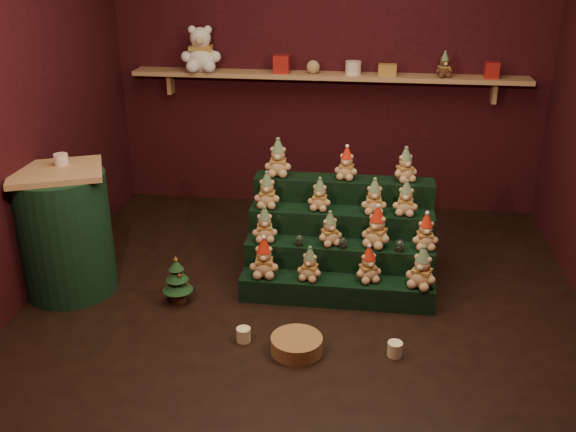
# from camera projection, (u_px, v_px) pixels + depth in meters

# --- Properties ---
(ground) EXTENTS (4.00, 4.00, 0.00)m
(ground) POSITION_uv_depth(u_px,v_px,m) (303.00, 306.00, 4.63)
(ground) COLOR black
(ground) RESTS_ON ground
(back_wall) EXTENTS (4.00, 0.10, 2.80)m
(back_wall) POSITION_uv_depth(u_px,v_px,m) (329.00, 61.00, 5.95)
(back_wall) COLOR black
(back_wall) RESTS_ON ground
(front_wall) EXTENTS (4.00, 0.10, 2.80)m
(front_wall) POSITION_uv_depth(u_px,v_px,m) (242.00, 263.00, 2.21)
(front_wall) COLOR black
(front_wall) RESTS_ON ground
(left_wall) EXTENTS (0.10, 4.00, 2.80)m
(left_wall) POSITION_uv_depth(u_px,v_px,m) (4.00, 106.00, 4.33)
(left_wall) COLOR black
(left_wall) RESTS_ON ground
(back_shelf) EXTENTS (3.60, 0.26, 0.24)m
(back_shelf) POSITION_uv_depth(u_px,v_px,m) (327.00, 76.00, 5.83)
(back_shelf) COLOR tan
(back_shelf) RESTS_ON ground
(riser_tier_front) EXTENTS (1.40, 0.22, 0.18)m
(riser_tier_front) POSITION_uv_depth(u_px,v_px,m) (336.00, 291.00, 4.65)
(riser_tier_front) COLOR black
(riser_tier_front) RESTS_ON ground
(riser_tier_midfront) EXTENTS (1.40, 0.22, 0.36)m
(riser_tier_midfront) POSITION_uv_depth(u_px,v_px,m) (338.00, 266.00, 4.82)
(riser_tier_midfront) COLOR black
(riser_tier_midfront) RESTS_ON ground
(riser_tier_midback) EXTENTS (1.40, 0.22, 0.54)m
(riser_tier_midback) POSITION_uv_depth(u_px,v_px,m) (340.00, 242.00, 4.98)
(riser_tier_midback) COLOR black
(riser_tier_midback) RESTS_ON ground
(riser_tier_back) EXTENTS (1.40, 0.22, 0.72)m
(riser_tier_back) POSITION_uv_depth(u_px,v_px,m) (342.00, 221.00, 5.15)
(riser_tier_back) COLOR black
(riser_tier_back) RESTS_ON ground
(teddy_0) EXTENTS (0.22, 0.20, 0.29)m
(teddy_0) POSITION_uv_depth(u_px,v_px,m) (264.00, 258.00, 4.61)
(teddy_0) COLOR tan
(teddy_0) RESTS_ON riser_tier_front
(teddy_1) EXTENTS (0.21, 0.20, 0.25)m
(teddy_1) POSITION_uv_depth(u_px,v_px,m) (310.00, 264.00, 4.58)
(teddy_1) COLOR tan
(teddy_1) RESTS_ON riser_tier_front
(teddy_2) EXTENTS (0.24, 0.23, 0.26)m
(teddy_2) POSITION_uv_depth(u_px,v_px,m) (368.00, 264.00, 4.56)
(teddy_2) COLOR tan
(teddy_2) RESTS_ON riser_tier_front
(teddy_3) EXTENTS (0.28, 0.27, 0.30)m
(teddy_3) POSITION_uv_depth(u_px,v_px,m) (422.00, 267.00, 4.47)
(teddy_3) COLOR tan
(teddy_3) RESTS_ON riser_tier_front
(teddy_4) EXTENTS (0.22, 0.20, 0.27)m
(teddy_4) POSITION_uv_depth(u_px,v_px,m) (265.00, 224.00, 4.75)
(teddy_4) COLOR tan
(teddy_4) RESTS_ON riser_tier_midfront
(teddy_5) EXTENTS (0.24, 0.23, 0.25)m
(teddy_5) POSITION_uv_depth(u_px,v_px,m) (330.00, 228.00, 4.70)
(teddy_5) COLOR tan
(teddy_5) RESTS_ON riser_tier_midfront
(teddy_6) EXTENTS (0.28, 0.27, 0.30)m
(teddy_6) POSITION_uv_depth(u_px,v_px,m) (377.00, 227.00, 4.66)
(teddy_6) COLOR tan
(teddy_6) RESTS_ON riser_tier_midfront
(teddy_7) EXTENTS (0.21, 0.19, 0.27)m
(teddy_7) POSITION_uv_depth(u_px,v_px,m) (426.00, 231.00, 4.63)
(teddy_7) COLOR tan
(teddy_7) RESTS_ON riser_tier_midfront
(teddy_8) EXTENTS (0.20, 0.18, 0.28)m
(teddy_8) POSITION_uv_depth(u_px,v_px,m) (267.00, 190.00, 4.89)
(teddy_8) COLOR tan
(teddy_8) RESTS_ON riser_tier_midback
(teddy_9) EXTENTS (0.19, 0.18, 0.25)m
(teddy_9) POSITION_uv_depth(u_px,v_px,m) (320.00, 194.00, 4.85)
(teddy_9) COLOR tan
(teddy_9) RESTS_ON riser_tier_midback
(teddy_10) EXTENTS (0.20, 0.18, 0.27)m
(teddy_10) POSITION_uv_depth(u_px,v_px,m) (374.00, 196.00, 4.78)
(teddy_10) COLOR tan
(teddy_10) RESTS_ON riser_tier_midback
(teddy_11) EXTENTS (0.20, 0.18, 0.26)m
(teddy_11) POSITION_uv_depth(u_px,v_px,m) (406.00, 198.00, 4.76)
(teddy_11) COLOR tan
(teddy_11) RESTS_ON riser_tier_midback
(teddy_12) EXTENTS (0.22, 0.20, 0.29)m
(teddy_12) POSITION_uv_depth(u_px,v_px,m) (278.00, 158.00, 5.01)
(teddy_12) COLOR tan
(teddy_12) RESTS_ON riser_tier_back
(teddy_13) EXTENTS (0.21, 0.19, 0.25)m
(teddy_13) POSITION_uv_depth(u_px,v_px,m) (347.00, 163.00, 4.95)
(teddy_13) COLOR tan
(teddy_13) RESTS_ON riser_tier_back
(teddy_14) EXTENTS (0.24, 0.23, 0.26)m
(teddy_14) POSITION_uv_depth(u_px,v_px,m) (405.00, 165.00, 4.90)
(teddy_14) COLOR tan
(teddy_14) RESTS_ON riser_tier_back
(snow_globe_a) EXTENTS (0.06, 0.06, 0.08)m
(snow_globe_a) POSITION_uv_depth(u_px,v_px,m) (299.00, 240.00, 4.71)
(snow_globe_a) COLOR black
(snow_globe_a) RESTS_ON riser_tier_midfront
(snow_globe_b) EXTENTS (0.06, 0.06, 0.08)m
(snow_globe_b) POSITION_uv_depth(u_px,v_px,m) (343.00, 243.00, 4.67)
(snow_globe_b) COLOR black
(snow_globe_b) RESTS_ON riser_tier_midfront
(snow_globe_c) EXTENTS (0.07, 0.07, 0.09)m
(snow_globe_c) POSITION_uv_depth(u_px,v_px,m) (400.00, 245.00, 4.62)
(snow_globe_c) COLOR black
(snow_globe_c) RESTS_ON riser_tier_midfront
(side_table) EXTENTS (0.78, 0.72, 0.96)m
(side_table) POSITION_uv_depth(u_px,v_px,m) (65.00, 232.00, 4.68)
(side_table) COLOR tan
(side_table) RESTS_ON ground
(table_ornament) EXTENTS (0.10, 0.10, 0.08)m
(table_ornament) POSITION_uv_depth(u_px,v_px,m) (61.00, 159.00, 4.56)
(table_ornament) COLOR beige
(table_ornament) RESTS_ON side_table
(mini_christmas_tree) EXTENTS (0.22, 0.22, 0.37)m
(mini_christmas_tree) POSITION_uv_depth(u_px,v_px,m) (177.00, 280.00, 4.61)
(mini_christmas_tree) COLOR #452B18
(mini_christmas_tree) RESTS_ON ground
(mug_left) EXTENTS (0.09, 0.09, 0.09)m
(mug_left) POSITION_uv_depth(u_px,v_px,m) (244.00, 335.00, 4.21)
(mug_left) COLOR #F5F0B5
(mug_left) RESTS_ON ground
(mug_right) EXTENTS (0.10, 0.10, 0.10)m
(mug_right) POSITION_uv_depth(u_px,v_px,m) (395.00, 349.00, 4.06)
(mug_right) COLOR #F5F0B5
(mug_right) RESTS_ON ground
(wicker_basket) EXTENTS (0.34, 0.34, 0.10)m
(wicker_basket) POSITION_uv_depth(u_px,v_px,m) (297.00, 345.00, 4.09)
(wicker_basket) COLOR olive
(wicker_basket) RESTS_ON ground
(white_bear) EXTENTS (0.41, 0.38, 0.51)m
(white_bear) POSITION_uv_depth(u_px,v_px,m) (201.00, 43.00, 5.83)
(white_bear) COLOR white
(white_bear) RESTS_ON back_shelf
(brown_bear) EXTENTS (0.19, 0.18, 0.22)m
(brown_bear) POSITION_uv_depth(u_px,v_px,m) (444.00, 65.00, 5.62)
(brown_bear) COLOR #462817
(brown_bear) RESTS_ON back_shelf
(gift_tin_red_a) EXTENTS (0.14, 0.14, 0.16)m
(gift_tin_red_a) POSITION_uv_depth(u_px,v_px,m) (282.00, 64.00, 5.81)
(gift_tin_red_a) COLOR #AE201A
(gift_tin_red_a) RESTS_ON back_shelf
(gift_tin_cream) EXTENTS (0.14, 0.14, 0.12)m
(gift_tin_cream) POSITION_uv_depth(u_px,v_px,m) (353.00, 68.00, 5.74)
(gift_tin_cream) COLOR beige
(gift_tin_cream) RESTS_ON back_shelf
(gift_tin_red_b) EXTENTS (0.12, 0.12, 0.14)m
(gift_tin_red_b) POSITION_uv_depth(u_px,v_px,m) (492.00, 70.00, 5.59)
(gift_tin_red_b) COLOR #AE201A
(gift_tin_red_b) RESTS_ON back_shelf
(shelf_plush_ball) EXTENTS (0.12, 0.12, 0.12)m
(shelf_plush_ball) POSITION_uv_depth(u_px,v_px,m) (313.00, 67.00, 5.79)
(shelf_plush_ball) COLOR tan
(shelf_plush_ball) RESTS_ON back_shelf
(scarf_gift_box) EXTENTS (0.16, 0.10, 0.10)m
(scarf_gift_box) POSITION_uv_depth(u_px,v_px,m) (387.00, 70.00, 5.71)
(scarf_gift_box) COLOR orange
(scarf_gift_box) RESTS_ON back_shelf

